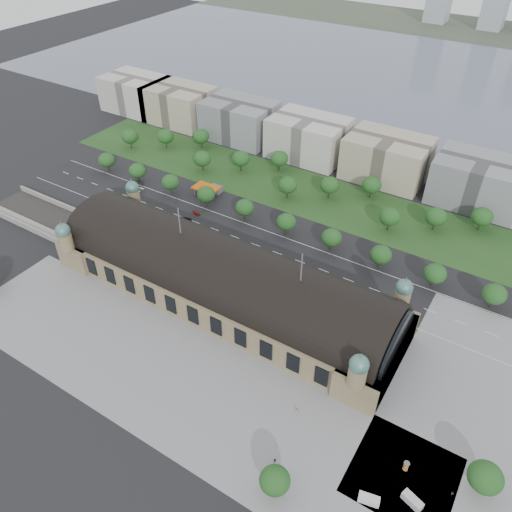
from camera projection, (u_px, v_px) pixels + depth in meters
The scene contains 62 objects.
ground at pixel (224, 297), 209.38m from camera, with size 900.00×900.00×0.00m, color black.
station at pixel (223, 279), 203.00m from camera, with size 150.00×48.40×44.30m.
track_cutting at pixel (44, 220), 253.37m from camera, with size 70.00×24.00×3.10m.
plaza_south at pixel (175, 380), 175.97m from camera, with size 190.00×48.00×0.12m, color gray.
plaza_east at pixel (476, 409), 166.41m from camera, with size 56.00×100.00×0.12m, color gray.
road_slab at pixel (235, 237), 242.97m from camera, with size 260.00×26.00×0.10m, color black.
grass_belt at pixel (297, 190), 277.43m from camera, with size 300.00×45.00×0.10m, color #21471C.
petrol_station at pixel (211, 188), 273.42m from camera, with size 14.00×13.00×5.05m.
lake at pixel (433, 86), 407.39m from camera, with size 700.00×320.00×0.08m, color slate.
far_shore at pixel (487, 31), 540.28m from camera, with size 700.00×120.00×0.14m, color #44513D.
office_0 at pixel (136, 93), 361.24m from camera, with size 45.00×32.00×24.00m, color beige.
office_1 at pixel (179, 105), 344.55m from camera, with size 45.00×32.00×24.00m, color #B7A98F.
office_2 at pixel (240, 120), 323.69m from camera, with size 45.00×32.00×24.00m, color gray.
office_3 at pixel (308, 138), 302.83m from camera, with size 45.00×32.00×24.00m, color beige.
office_4 at pixel (387, 158), 281.97m from camera, with size 45.00×32.00×24.00m, color #B7A98F.
office_5 at pixel (478, 182), 261.11m from camera, with size 45.00×32.00×24.00m, color gray.
tree_row_0 at pixel (107, 160), 290.05m from camera, with size 9.60×9.60×11.52m.
tree_row_1 at pixel (137, 171), 280.04m from camera, with size 9.60×9.60×11.52m.
tree_row_2 at pixel (170, 182), 270.03m from camera, with size 9.60×9.60×11.52m.
tree_row_3 at pixel (206, 194), 260.02m from camera, with size 9.60×9.60×11.52m.
tree_row_4 at pixel (245, 208), 250.00m from camera, with size 9.60×9.60×11.52m.
tree_row_5 at pixel (286, 222), 239.99m from camera, with size 9.60×9.60×11.52m.
tree_row_6 at pixel (332, 238), 229.98m from camera, with size 9.60×9.60×11.52m.
tree_row_7 at pixel (381, 255), 219.96m from camera, with size 9.60×9.60×11.52m.
tree_row_8 at pixel (435, 273), 209.95m from camera, with size 9.60×9.60×11.52m.
tree_row_9 at pixel (495, 294), 199.94m from camera, with size 9.60×9.60×11.52m.
tree_belt_0 at pixel (130, 136), 313.78m from camera, with size 10.40×10.40×12.48m.
tree_belt_1 at pixel (165, 136), 313.82m from camera, with size 10.40×10.40×12.48m.
tree_belt_2 at pixel (201, 136), 313.87m from camera, with size 10.40×10.40×12.48m.
tree_belt_3 at pixel (202, 159), 289.99m from camera, with size 10.40×10.40×12.48m.
tree_belt_4 at pixel (241, 159), 290.04m from camera, with size 10.40×10.40×12.48m.
tree_belt_5 at pixel (279, 159), 290.09m from camera, with size 10.40×10.40×12.48m.
tree_belt_6 at pixel (288, 185), 266.21m from camera, with size 10.40×10.40×12.48m.
tree_belt_7 at pixel (330, 185), 266.26m from camera, with size 10.40×10.40×12.48m.
tree_belt_8 at pixel (372, 185), 266.31m from camera, with size 10.40×10.40×12.48m.
tree_belt_9 at pixel (390, 217), 242.43m from camera, with size 10.40×10.40×12.48m.
tree_belt_10 at pixel (436, 217), 242.48m from camera, with size 10.40×10.40×12.48m.
tree_belt_11 at pixel (482, 217), 242.53m from camera, with size 10.40×10.40×12.48m.
tree_plaza_ne at pixel (485, 477), 140.27m from camera, with size 10.00×10.00×11.69m.
tree_plaza_s at pixel (275, 480), 140.26m from camera, with size 9.00×9.00×10.64m.
traffic_car_0 at pixel (108, 199), 269.07m from camera, with size 1.79×4.45×1.52m, color silver.
traffic_car_1 at pixel (134, 189), 277.59m from camera, with size 1.51×4.33×1.43m, color gray.
traffic_car_2 at pixel (187, 219), 254.19m from camera, with size 2.12×4.61×1.28m, color black.
traffic_car_3 at pixel (197, 213), 258.15m from camera, with size 1.80×4.43×1.29m, color maroon.
traffic_car_4 at pixel (263, 260), 228.08m from camera, with size 1.62×4.03×1.37m, color #171A40.
traffic_car_6 at pixel (405, 315), 200.13m from camera, with size 2.59×5.62×1.56m, color silver.
parked_car_0 at pixel (152, 229), 247.13m from camera, with size 1.60×4.58×1.51m, color black.
parked_car_1 at pixel (157, 226), 248.88m from camera, with size 2.38×5.16×1.43m, color maroon.
parked_car_2 at pixel (157, 225), 249.88m from camera, with size 2.22×5.47×1.59m, color #191640.
parked_car_3 at pixel (178, 233), 244.09m from camera, with size 1.86×4.62×1.57m, color #585B60.
parked_car_4 at pixel (162, 227), 248.48m from camera, with size 1.50×4.30×1.42m, color white.
parked_car_5 at pixel (205, 250), 233.50m from camera, with size 2.29×4.96×1.38m, color #9B9FA4.
parked_car_6 at pixel (182, 241), 239.12m from camera, with size 2.24×5.52×1.60m, color black.
bus_west at pixel (245, 252), 231.05m from camera, with size 2.66×11.39×3.17m, color #AB3F1B.
bus_mid at pixel (282, 261), 225.30m from camera, with size 3.07×13.13×3.66m, color beige.
bus_east at pixel (329, 281), 215.37m from camera, with size 2.52×10.78×3.00m, color beige.
van_east at pixel (411, 500), 141.44m from camera, with size 6.67×4.38×2.69m.
van_south at pixel (368, 499), 141.65m from camera, with size 6.37×3.64×2.60m.
advertising_column at pixel (406, 466), 148.85m from camera, with size 1.82×1.82×3.45m.
pedestrian_0 at pixel (297, 410), 165.16m from camera, with size 0.82×0.47×1.68m, color gray.
pedestrian_2 at pixel (453, 493), 143.34m from camera, with size 0.89×0.51×1.83m, color gray.
pedestrian_4 at pixel (275, 461), 151.18m from camera, with size 1.07×0.46×1.66m, color gray.
Camera 1 is at (93.19, -122.82, 143.36)m, focal length 35.00 mm.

